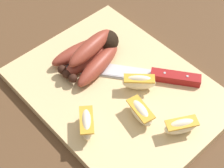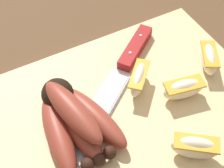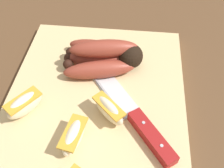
{
  "view_description": "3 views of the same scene",
  "coord_description": "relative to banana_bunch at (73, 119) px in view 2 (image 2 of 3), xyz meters",
  "views": [
    {
      "loc": [
        -0.34,
        0.32,
        0.59
      ],
      "look_at": [
        -0.01,
        0.03,
        0.04
      ],
      "focal_mm": 58.25,
      "sensor_mm": 36.0,
      "label": 1
    },
    {
      "loc": [
        0.16,
        0.28,
        0.46
      ],
      "look_at": [
        0.0,
        -0.01,
        0.06
      ],
      "focal_mm": 57.85,
      "sensor_mm": 36.0,
      "label": 2
    },
    {
      "loc": [
        -0.28,
        -0.05,
        0.38
      ],
      "look_at": [
        0.01,
        -0.01,
        0.04
      ],
      "focal_mm": 41.9,
      "sensor_mm": 36.0,
      "label": 3
    }
  ],
  "objects": [
    {
      "name": "chefs_knife",
      "position": [
        -0.11,
        -0.06,
        -0.02
      ],
      "size": [
        0.24,
        0.19,
        0.02
      ],
      "color": "silver",
      "rests_on": "cutting_board"
    },
    {
      "name": "apple_wedge_middle",
      "position": [
        -0.12,
        -0.02,
        -0.0
      ],
      "size": [
        0.06,
        0.06,
        0.04
      ],
      "color": "#F4E5C1",
      "rests_on": "cutting_board"
    },
    {
      "name": "ground_plane",
      "position": [
        -0.07,
        -0.01,
        -0.04
      ],
      "size": [
        6.0,
        6.0,
        0.0
      ],
      "primitive_type": "plane",
      "color": "brown"
    },
    {
      "name": "banana_bunch",
      "position": [
        0.0,
        0.0,
        0.0
      ],
      "size": [
        0.11,
        0.15,
        0.06
      ],
      "color": "black",
      "rests_on": "cutting_board"
    },
    {
      "name": "apple_wedge_near",
      "position": [
        -0.24,
        -0.01,
        -0.0
      ],
      "size": [
        0.05,
        0.07,
        0.04
      ],
      "color": "#F4E5C1",
      "rests_on": "cutting_board"
    },
    {
      "name": "apple_wedge_extra",
      "position": [
        -0.17,
        0.03,
        -0.01
      ],
      "size": [
        0.07,
        0.04,
        0.03
      ],
      "color": "#F4E5C1",
      "rests_on": "cutting_board"
    },
    {
      "name": "apple_wedge_far",
      "position": [
        -0.12,
        0.12,
        -0.0
      ],
      "size": [
        0.07,
        0.06,
        0.04
      ],
      "color": "#F4E5C1",
      "rests_on": "cutting_board"
    },
    {
      "name": "cutting_board",
      "position": [
        -0.09,
        0.01,
        -0.03
      ],
      "size": [
        0.4,
        0.31,
        0.02
      ],
      "primitive_type": "cube",
      "color": "#DBBC84",
      "rests_on": "ground_plane"
    }
  ]
}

